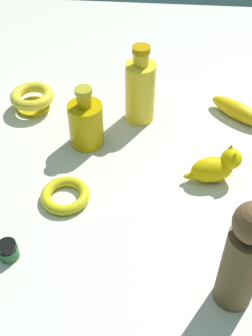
# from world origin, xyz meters

# --- Properties ---
(ground) EXTENTS (2.00, 2.00, 0.00)m
(ground) POSITION_xyz_m (0.00, 0.00, 0.00)
(ground) COLOR silver
(bottle_short) EXTENTS (0.09, 0.09, 0.16)m
(bottle_short) POSITION_xyz_m (0.13, 0.11, 0.06)
(bottle_short) COLOR #C69F07
(bottle_short) RESTS_ON ground
(bottle_tall) EXTENTS (0.08, 0.08, 0.22)m
(bottle_tall) POSITION_xyz_m (0.25, -0.01, 0.09)
(bottle_tall) COLOR yellow
(bottle_tall) RESTS_ON ground
(nail_polish_jar) EXTENTS (0.04, 0.04, 0.04)m
(nail_polish_jar) POSITION_xyz_m (-0.23, 0.21, 0.02)
(nail_polish_jar) COLOR #2C6331
(nail_polish_jar) RESTS_ON ground
(banana) EXTENTS (0.14, 0.16, 0.05)m
(banana) POSITION_xyz_m (0.28, -0.28, 0.02)
(banana) COLOR yellow
(banana) RESTS_ON ground
(person_figure_adult) EXTENTS (0.08, 0.08, 0.25)m
(person_figure_adult) POSITION_xyz_m (-0.28, -0.22, 0.13)
(person_figure_adult) COLOR brown
(person_figure_adult) RESTS_ON ground
(bangle) EXTENTS (0.11, 0.11, 0.02)m
(bangle) POSITION_xyz_m (-0.07, 0.13, 0.01)
(bangle) COLOR yellow
(bangle) RESTS_ON ground
(cat_figurine) EXTENTS (0.08, 0.13, 0.09)m
(cat_figurine) POSITION_xyz_m (0.03, -0.21, 0.04)
(cat_figurine) COLOR yellow
(cat_figurine) RESTS_ON ground
(bowl) EXTENTS (0.12, 0.12, 0.06)m
(bowl) POSITION_xyz_m (0.27, 0.29, 0.04)
(bowl) COLOR gold
(bowl) RESTS_ON ground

